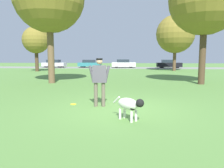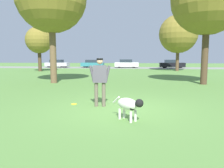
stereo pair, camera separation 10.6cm
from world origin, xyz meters
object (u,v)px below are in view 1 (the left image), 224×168
at_px(tree_far_right, 175,34).
at_px(parked_car_white, 124,64).
at_px(parked_car_black, 169,64).
at_px(person, 99,78).
at_px(tree_far_left, 36,40).
at_px(dog, 129,105).
at_px(parked_car_teal, 90,64).
at_px(frisbee, 73,104).
at_px(parked_car_silver, 54,64).

height_order(tree_far_right, parked_car_white, tree_far_right).
bearing_deg(parked_car_black, person, -103.55).
height_order(tree_far_left, parked_car_black, tree_far_left).
height_order(parked_car_white, parked_car_black, parked_car_white).
bearing_deg(dog, parked_car_teal, 145.78).
height_order(person, parked_car_teal, person).
relative_size(frisbee, tree_far_right, 0.03).
relative_size(dog, parked_car_white, 0.23).
bearing_deg(parked_car_white, parked_car_black, -4.85).
relative_size(dog, parked_car_teal, 0.24).
bearing_deg(tree_far_right, dog, -103.02).
distance_m(tree_far_left, parked_car_black, 20.74).
bearing_deg(parked_car_teal, person, -76.65).
distance_m(person, parked_car_black, 29.83).
xyz_separation_m(parked_car_teal, parked_car_black, (13.24, -0.36, 0.00)).
height_order(dog, tree_far_left, tree_far_left).
xyz_separation_m(person, dog, (1.08, -1.65, -0.57)).
xyz_separation_m(parked_car_white, parked_car_black, (7.40, -0.46, -0.02)).
relative_size(parked_car_silver, parked_car_white, 1.00).
relative_size(dog, tree_far_left, 0.17).
relative_size(frisbee, tree_far_left, 0.04).
height_order(person, parked_car_silver, person).
distance_m(frisbee, tree_far_left, 21.28).
xyz_separation_m(person, frisbee, (-1.02, 0.22, -1.00)).
bearing_deg(tree_far_right, tree_far_left, -170.96).
height_order(person, dog, person).
relative_size(frisbee, parked_car_white, 0.06).
bearing_deg(tree_far_left, parked_car_white, 46.12).
bearing_deg(parked_car_silver, tree_far_left, -79.84).
bearing_deg(dog, person, 165.53).
distance_m(parked_car_silver, parked_car_teal, 6.15).
bearing_deg(person, tree_far_left, 112.73).
height_order(dog, parked_car_white, parked_car_white).
xyz_separation_m(tree_far_right, parked_car_white, (-6.91, 8.00, -3.98)).
bearing_deg(dog, parked_car_white, 135.24).
height_order(frisbee, tree_far_left, tree_far_left).
height_order(dog, parked_car_silver, parked_car_silver).
xyz_separation_m(tree_far_left, tree_far_right, (17.24, 2.74, 0.85)).
height_order(dog, parked_car_teal, parked_car_teal).
distance_m(person, frisbee, 1.45).
bearing_deg(tree_far_right, parked_car_white, 130.79).
relative_size(tree_far_left, parked_car_white, 1.38).
distance_m(parked_car_silver, parked_car_black, 19.38).
relative_size(person, parked_car_silver, 0.43).
relative_size(person, tree_far_left, 0.31).
height_order(parked_car_silver, parked_car_black, parked_car_black).
relative_size(frisbee, parked_car_teal, 0.06).
bearing_deg(parked_car_silver, tree_far_right, -20.85).
xyz_separation_m(dog, parked_car_silver, (-13.54, 30.74, 0.23)).
relative_size(tree_far_right, parked_car_teal, 1.84).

